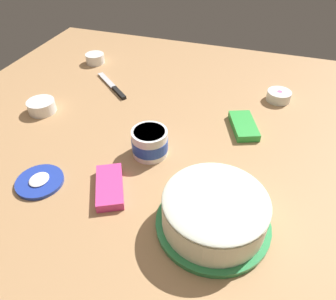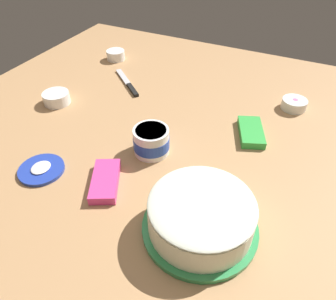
# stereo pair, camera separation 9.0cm
# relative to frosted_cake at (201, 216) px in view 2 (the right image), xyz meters

# --- Properties ---
(ground_plane) EXTENTS (1.54, 1.54, 0.00)m
(ground_plane) POSITION_rel_frosted_cake_xyz_m (0.29, 0.27, -0.05)
(ground_plane) COLOR tan
(frosted_cake) EXTENTS (0.27, 0.27, 0.10)m
(frosted_cake) POSITION_rel_frosted_cake_xyz_m (0.00, 0.00, 0.00)
(frosted_cake) COLOR #339351
(frosted_cake) RESTS_ON ground_plane
(frosting_tub) EXTENTS (0.11, 0.11, 0.08)m
(frosting_tub) POSITION_rel_frosted_cake_xyz_m (0.20, 0.23, -0.01)
(frosting_tub) COLOR white
(frosting_tub) RESTS_ON ground_plane
(frosting_tub_lid) EXTENTS (0.13, 0.13, 0.02)m
(frosting_tub_lid) POSITION_rel_frosted_cake_xyz_m (-0.01, 0.47, -0.04)
(frosting_tub_lid) COLOR #233DAD
(frosting_tub_lid) RESTS_ON ground_plane
(spreading_knife) EXTENTS (0.17, 0.19, 0.01)m
(spreading_knife) POSITION_rel_frosted_cake_xyz_m (0.51, 0.50, -0.04)
(spreading_knife) COLOR silver
(spreading_knife) RESTS_ON ground_plane
(sprinkle_bowl_orange) EXTENTS (0.08, 0.08, 0.04)m
(sprinkle_bowl_orange) POSITION_rel_frosted_cake_xyz_m (0.70, 0.68, -0.03)
(sprinkle_bowl_orange) COLOR white
(sprinkle_bowl_orange) RESTS_ON ground_plane
(sprinkle_bowl_green) EXTENTS (0.10, 0.10, 0.04)m
(sprinkle_bowl_green) POSITION_rel_frosted_cake_xyz_m (0.29, 0.67, -0.03)
(sprinkle_bowl_green) COLOR white
(sprinkle_bowl_green) RESTS_ON ground_plane
(sprinkle_bowl_pink) EXTENTS (0.09, 0.09, 0.04)m
(sprinkle_bowl_pink) POSITION_rel_frosted_cake_xyz_m (0.63, -0.11, -0.03)
(sprinkle_bowl_pink) COLOR white
(sprinkle_bowl_pink) RESTS_ON ground_plane
(candy_box_lower) EXTENTS (0.16, 0.13, 0.03)m
(candy_box_lower) POSITION_rel_frosted_cake_xyz_m (0.02, 0.28, -0.04)
(candy_box_lower) COLOR #E53D8E
(candy_box_lower) RESTS_ON ground_plane
(candy_box_upper) EXTENTS (0.16, 0.12, 0.02)m
(candy_box_upper) POSITION_rel_frosted_cake_xyz_m (0.41, -0.02, -0.04)
(candy_box_upper) COLOR green
(candy_box_upper) RESTS_ON ground_plane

